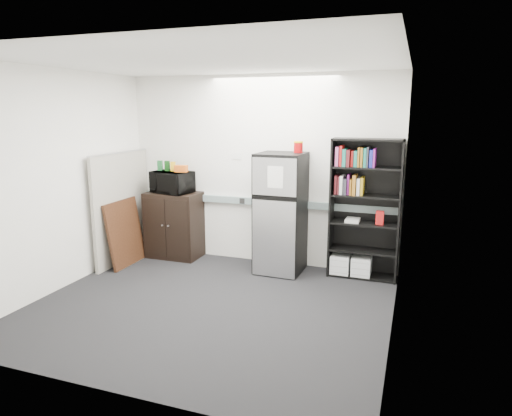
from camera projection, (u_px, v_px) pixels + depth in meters
The scene contains 18 objects.
floor at pixel (210, 306), 5.23m from camera, with size 4.00×4.00×0.00m, color black.
wall_back at pixel (259, 171), 6.56m from camera, with size 4.00×0.02×2.70m, color white.
wall_right at pixel (399, 202), 4.30m from camera, with size 0.02×3.50×2.70m, color white.
wall_left at pixel (59, 181), 5.60m from camera, with size 0.02×3.50×2.70m, color white.
ceiling at pixel (204, 60), 4.67m from camera, with size 4.00×3.50×0.02m, color white.
electrical_raceway at pixel (259, 202), 6.63m from camera, with size 3.92×0.05×0.10m, color gray.
wall_note at pixel (237, 156), 6.63m from camera, with size 0.14×0.00×0.10m, color white.
bookshelf at pixel (363, 206), 5.98m from camera, with size 0.90×0.34×1.85m.
cubicle_partition at pixel (122, 207), 6.68m from camera, with size 0.06×1.30×1.62m.
cabinet at pixel (174, 225), 6.93m from camera, with size 0.80×0.53×1.00m.
microwave at pixel (172, 182), 6.78m from camera, with size 0.58×0.39×0.32m, color black.
snack_box_a at pixel (160, 166), 6.83m from camera, with size 0.07×0.05×0.15m, color #185427.
snack_box_b at pixel (167, 166), 6.79m from camera, with size 0.07×0.05×0.15m, color #0C360D.
snack_box_c at pixel (173, 166), 6.76m from camera, with size 0.07×0.05×0.14m, color gold.
snack_bag at pixel (181, 169), 6.67m from camera, with size 0.18×0.10×0.10m, color #D25715.
refrigerator at pixel (281, 213), 6.23m from camera, with size 0.63×0.66×1.65m.
coffee_can at pixel (298, 146), 6.10m from camera, with size 0.13×0.13×0.17m.
framed_poster at pixel (125, 233), 6.57m from camera, with size 0.18×0.74×0.94m.
Camera 1 is at (2.13, -4.43, 2.20)m, focal length 32.00 mm.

